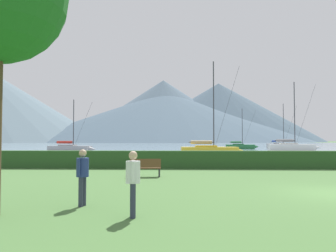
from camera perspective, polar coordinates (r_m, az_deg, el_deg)
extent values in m
cube|color=gray|center=(149.58, 4.22, -3.10)|extent=(320.00, 246.00, 0.00)
cube|color=#284C23|center=(24.19, 15.91, -5.42)|extent=(80.00, 1.20, 1.19)
cube|color=#9E9EA3|center=(90.03, 18.39, -3.12)|extent=(7.04, 2.89, 1.08)
cone|color=#9E9EA3|center=(90.92, 20.81, -3.08)|extent=(1.25, 1.01, 0.92)
cube|color=gray|center=(89.95, 18.14, -2.88)|extent=(2.68, 1.85, 0.69)
cylinder|color=#333338|center=(90.23, 18.71, 0.23)|extent=(0.14, 0.14, 10.45)
cylinder|color=#333338|center=(89.83, 17.78, -2.41)|extent=(3.10, 0.36, 0.12)
cylinder|color=#2847A3|center=(89.83, 17.78, -2.41)|extent=(2.66, 0.64, 0.43)
cylinder|color=#333338|center=(90.57, 19.71, 0.07)|extent=(3.26, 0.29, 9.94)
cube|color=gold|center=(42.36, 6.88, -4.22)|extent=(6.96, 2.71, 1.08)
cone|color=gold|center=(43.07, 12.05, -4.15)|extent=(1.22, 0.98, 0.91)
cube|color=gold|center=(42.30, 6.35, -3.70)|extent=(2.63, 1.78, 0.68)
cylinder|color=#333338|center=(42.63, 7.62, 3.33)|extent=(0.14, 0.14, 11.11)
cylinder|color=#333338|center=(42.22, 5.59, -2.71)|extent=(3.08, 0.28, 0.12)
cylinder|color=tan|center=(42.22, 5.59, -2.71)|extent=(2.64, 0.57, 0.43)
cylinder|color=#333338|center=(42.88, 9.76, 2.94)|extent=(3.25, 0.20, 10.56)
cube|color=#236B38|center=(76.12, 11.92, -3.40)|extent=(6.31, 2.77, 0.96)
cone|color=#236B38|center=(76.41, 14.54, -3.37)|extent=(1.13, 0.93, 0.82)
cube|color=#206032|center=(76.10, 11.66, -3.14)|extent=(2.42, 1.71, 0.61)
cylinder|color=#333338|center=(76.19, 12.29, -0.25)|extent=(0.12, 0.12, 8.29)
cylinder|color=#333338|center=(76.07, 11.28, -2.65)|extent=(2.74, 0.41, 0.10)
cylinder|color=#2D7542|center=(76.07, 11.28, -2.65)|extent=(2.37, 0.65, 0.38)
cylinder|color=#333338|center=(76.30, 13.37, -0.39)|extent=(2.89, 0.35, 7.89)
cube|color=white|center=(63.77, 19.86, -3.41)|extent=(7.83, 3.29, 1.20)
cone|color=white|center=(64.86, 23.62, -3.34)|extent=(1.39, 1.13, 1.02)
cube|color=silver|center=(63.67, 19.47, -3.03)|extent=(2.99, 2.08, 0.76)
cylinder|color=#333338|center=(64.06, 20.36, 1.82)|extent=(0.15, 0.15, 11.55)
cylinder|color=#333338|center=(63.53, 18.91, -2.30)|extent=(3.43, 0.44, 0.13)
cylinder|color=gray|center=(63.53, 18.91, -2.30)|extent=(2.95, 0.74, 0.48)
cylinder|color=#333338|center=(64.48, 21.92, 1.56)|extent=(3.61, 0.36, 10.98)
cube|color=#9E9EA3|center=(55.77, -16.05, -3.72)|extent=(6.78, 3.11, 1.03)
cone|color=#9E9EA3|center=(54.25, -12.49, -3.80)|extent=(1.23, 1.02, 0.87)
cube|color=gray|center=(55.93, -16.39, -3.33)|extent=(2.62, 1.88, 0.65)
cylinder|color=#333338|center=(55.57, -15.49, 0.30)|extent=(0.13, 0.13, 7.72)
cylinder|color=#333338|center=(56.16, -16.88, -2.60)|extent=(2.93, 0.51, 0.11)
cylinder|color=red|center=(56.16, -16.88, -2.60)|extent=(2.53, 0.75, 0.41)
cylinder|color=#333338|center=(54.92, -14.04, 0.11)|extent=(3.08, 0.45, 7.35)
cube|color=brown|center=(18.09, -3.79, -7.04)|extent=(1.65, 0.60, 0.06)
cube|color=brown|center=(17.89, -3.79, -6.21)|extent=(1.62, 0.28, 0.45)
cylinder|color=#333338|center=(18.28, -1.48, -7.70)|extent=(0.08, 0.08, 0.45)
cylinder|color=#333338|center=(18.30, -6.09, -7.68)|extent=(0.08, 0.08, 0.45)
cylinder|color=#333338|center=(17.96, -1.45, -7.80)|extent=(0.08, 0.08, 0.45)
cylinder|color=#333338|center=(17.97, -6.14, -7.78)|extent=(0.08, 0.08, 0.45)
cylinder|color=#2D3347|center=(8.66, -5.89, -12.32)|extent=(0.14, 0.14, 0.85)
cylinder|color=#2D3347|center=(8.84, -5.87, -12.12)|extent=(0.14, 0.14, 0.85)
cylinder|color=silver|center=(8.66, -5.86, -7.65)|extent=(0.36, 0.36, 0.55)
cylinder|color=silver|center=(8.42, -5.89, -7.61)|extent=(0.09, 0.09, 0.50)
cylinder|color=silver|center=(8.89, -5.83, -7.33)|extent=(0.09, 0.09, 0.50)
sphere|color=tan|center=(8.63, -5.85, -4.91)|extent=(0.22, 0.22, 0.22)
cylinder|color=#2D3347|center=(10.38, -14.34, -10.60)|extent=(0.14, 0.14, 0.85)
cylinder|color=#2D3347|center=(10.53, -13.88, -10.48)|extent=(0.14, 0.14, 0.85)
cylinder|color=navy|center=(10.38, -14.07, -6.71)|extent=(0.36, 0.36, 0.55)
cylinder|color=navy|center=(10.16, -14.69, -6.64)|extent=(0.09, 0.09, 0.50)
cylinder|color=navy|center=(10.59, -13.46, -6.48)|extent=(0.09, 0.09, 0.50)
sphere|color=tan|center=(10.35, -14.04, -4.42)|extent=(0.22, 0.22, 0.22)
cone|color=#425666|center=(394.52, 8.44, 2.24)|extent=(226.55, 226.55, 66.90)
cone|color=#4C6070|center=(387.23, -0.79, 2.53)|extent=(210.24, 210.24, 69.97)
cone|color=#425666|center=(372.03, -0.38, 1.53)|extent=(304.77, 304.77, 54.38)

